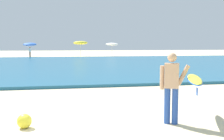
{
  "coord_description": "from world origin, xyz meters",
  "views": [
    {
      "loc": [
        0.31,
        -5.96,
        1.93
      ],
      "look_at": [
        1.88,
        2.59,
        1.1
      ],
      "focal_mm": 43.14,
      "sensor_mm": 36.0,
      "label": 1
    }
  ],
  "objects_px": {
    "surfer_with_board": "(183,82)",
    "beach_umbrella_2": "(80,43)",
    "beach_umbrella_3": "(112,44)",
    "beach_umbrella_1": "(30,44)",
    "beachgoer_near_row_left": "(30,52)",
    "beach_ball": "(24,121)"
  },
  "relations": [
    {
      "from": "surfer_with_board",
      "to": "beach_umbrella_2",
      "type": "distance_m",
      "value": 37.33
    },
    {
      "from": "beach_umbrella_3",
      "to": "beach_umbrella_2",
      "type": "bearing_deg",
      "value": -176.71
    },
    {
      "from": "surfer_with_board",
      "to": "beach_umbrella_2",
      "type": "xyz_separation_m",
      "value": [
        0.03,
        37.31,
        1.13
      ]
    },
    {
      "from": "beach_umbrella_1",
      "to": "beach_umbrella_2",
      "type": "xyz_separation_m",
      "value": [
        7.85,
        -0.71,
        0.25
      ]
    },
    {
      "from": "beachgoer_near_row_left",
      "to": "beach_umbrella_2",
      "type": "bearing_deg",
      "value": 20.42
    },
    {
      "from": "beach_ball",
      "to": "beach_umbrella_2",
      "type": "bearing_deg",
      "value": 84.2
    },
    {
      "from": "beach_umbrella_2",
      "to": "beach_ball",
      "type": "height_order",
      "value": "beach_umbrella_2"
    },
    {
      "from": "surfer_with_board",
      "to": "beach_ball",
      "type": "xyz_separation_m",
      "value": [
        -3.72,
        0.38,
        -0.87
      ]
    },
    {
      "from": "beach_umbrella_2",
      "to": "beachgoer_near_row_left",
      "type": "bearing_deg",
      "value": -159.58
    },
    {
      "from": "beach_umbrella_1",
      "to": "beach_ball",
      "type": "xyz_separation_m",
      "value": [
        4.1,
        -37.64,
        -1.75
      ]
    },
    {
      "from": "surfer_with_board",
      "to": "beach_umbrella_2",
      "type": "relative_size",
      "value": 1.14
    },
    {
      "from": "beach_umbrella_1",
      "to": "beachgoer_near_row_left",
      "type": "relative_size",
      "value": 1.44
    },
    {
      "from": "beach_umbrella_3",
      "to": "beach_ball",
      "type": "height_order",
      "value": "beach_umbrella_3"
    },
    {
      "from": "beachgoer_near_row_left",
      "to": "beach_umbrella_3",
      "type": "bearing_deg",
      "value": 13.69
    },
    {
      "from": "beach_umbrella_3",
      "to": "beach_ball",
      "type": "bearing_deg",
      "value": -103.48
    },
    {
      "from": "surfer_with_board",
      "to": "beachgoer_near_row_left",
      "type": "distance_m",
      "value": 35.32
    },
    {
      "from": "beach_ball",
      "to": "surfer_with_board",
      "type": "bearing_deg",
      "value": -5.91
    },
    {
      "from": "beachgoer_near_row_left",
      "to": "beach_ball",
      "type": "distance_m",
      "value": 34.35
    },
    {
      "from": "beach_umbrella_3",
      "to": "beachgoer_near_row_left",
      "type": "distance_m",
      "value": 13.07
    },
    {
      "from": "beach_umbrella_3",
      "to": "beachgoer_near_row_left",
      "type": "height_order",
      "value": "beach_umbrella_3"
    },
    {
      "from": "surfer_with_board",
      "to": "beachgoer_near_row_left",
      "type": "relative_size",
      "value": 1.81
    },
    {
      "from": "beach_umbrella_2",
      "to": "surfer_with_board",
      "type": "bearing_deg",
      "value": -90.05
    }
  ]
}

